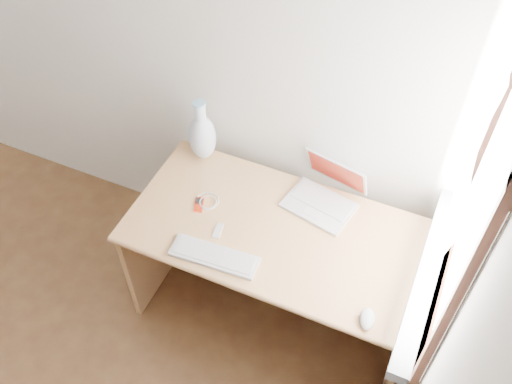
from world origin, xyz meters
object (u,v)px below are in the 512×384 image
at_px(vase, 202,135).
at_px(external_keyboard, 214,256).
at_px(desk, 283,244).
at_px(laptop, 323,194).

bearing_deg(vase, external_keyboard, -58.69).
distance_m(external_keyboard, vase, 0.63).
distance_m(desk, laptop, 0.32).
height_order(desk, laptop, laptop).
height_order(desk, vase, vase).
height_order(external_keyboard, vase, vase).
xyz_separation_m(laptop, external_keyboard, (-0.31, -0.49, -0.04)).
bearing_deg(external_keyboard, laptop, 53.39).
distance_m(laptop, external_keyboard, 0.58).
xyz_separation_m(desk, external_keyboard, (-0.19, -0.33, 0.21)).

